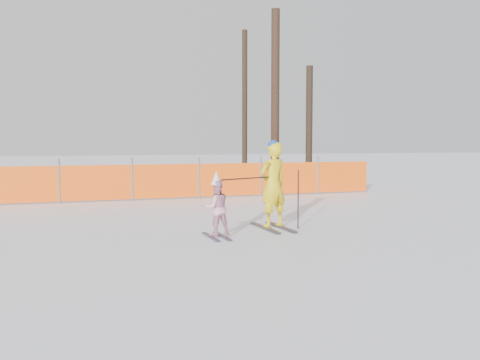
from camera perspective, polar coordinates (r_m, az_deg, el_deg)
name	(u,v)px	position (r m, az deg, el deg)	size (l,w,h in m)	color
ground	(249,238)	(9.54, 1.00, -6.20)	(120.00, 120.00, 0.00)	white
adult	(273,185)	(10.48, 3.55, -0.50)	(0.70, 1.37, 1.74)	black
child	(216,207)	(9.53, -2.54, -2.92)	(0.51, 0.94, 1.19)	black
ski_poles	(272,189)	(10.22, 3.46, -0.97)	(1.69, 0.49, 1.16)	black
safety_fence	(91,183)	(15.63, -15.63, -0.27)	(17.87, 0.06, 1.25)	#595960
tree_trunks	(278,109)	(20.54, 4.12, 7.53)	(2.80, 2.25, 6.45)	black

